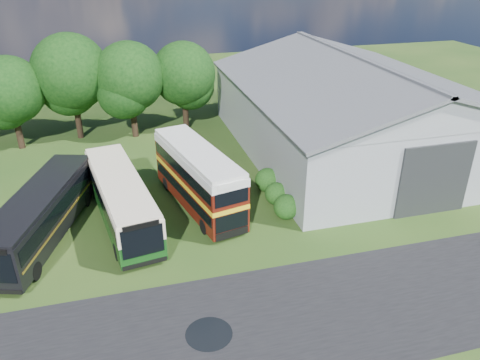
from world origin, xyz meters
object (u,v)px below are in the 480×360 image
object	(u,v)px
storage_shed	(351,102)
bus_green_single	(121,199)
bus_dark_single	(42,214)
bus_maroon_double	(198,178)

from	to	relation	value
storage_shed	bus_green_single	distance (m)	21.41
storage_shed	bus_dark_single	size ratio (longest dim) A/B	2.13
bus_green_single	bus_dark_single	world-z (taller)	bus_green_single
bus_dark_single	bus_maroon_double	bearing A→B (deg)	25.72
storage_shed	bus_maroon_double	distance (m)	16.40
storage_shed	bus_green_single	bearing A→B (deg)	-158.68
bus_maroon_double	bus_dark_single	size ratio (longest dim) A/B	0.88
bus_maroon_double	bus_dark_single	xyz separation A→B (m)	(-9.84, -1.37, -0.45)
bus_green_single	storage_shed	bearing A→B (deg)	12.15
bus_green_single	bus_dark_single	size ratio (longest dim) A/B	1.01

